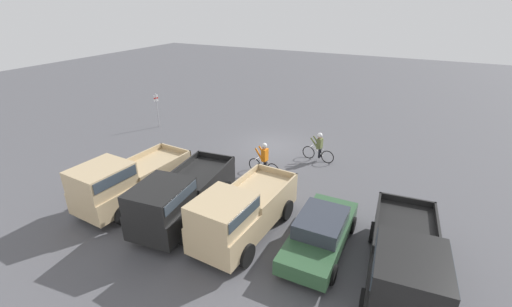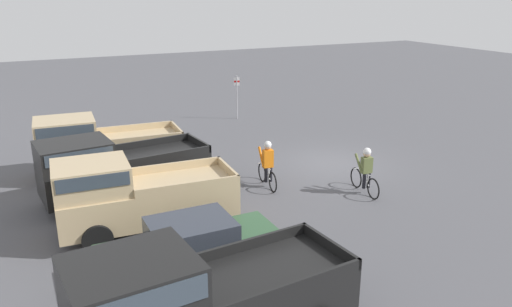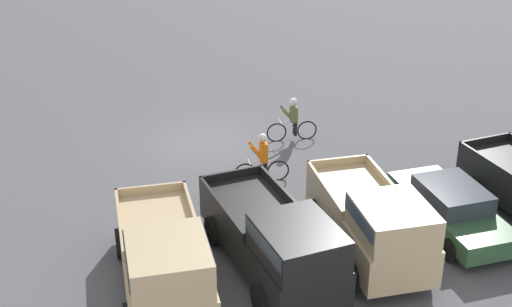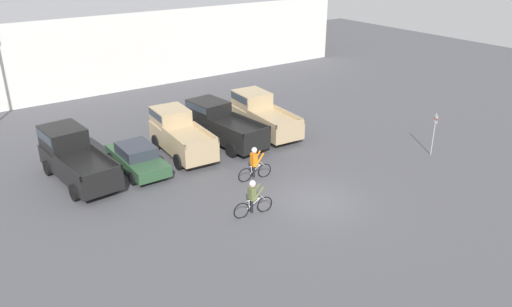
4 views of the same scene
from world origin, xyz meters
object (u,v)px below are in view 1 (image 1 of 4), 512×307
object	(u,v)px
cyclist_0	(264,158)
fire_lane_sign	(157,107)
pickup_truck_2	(180,196)
pickup_truck_3	(126,180)
sedan_0	(320,232)
cyclist_1	(319,146)
pickup_truck_0	(406,263)
pickup_truck_1	(241,212)

from	to	relation	value
cyclist_0	fire_lane_sign	world-z (taller)	fire_lane_sign
pickup_truck_2	pickup_truck_3	world-z (taller)	pickup_truck_3
pickup_truck_3	sedan_0	bearing A→B (deg)	-173.96
pickup_truck_2	cyclist_1	xyz separation A→B (m)	(-3.30, -7.98, -0.28)
pickup_truck_3	fire_lane_sign	xyz separation A→B (m)	(5.55, -8.34, 0.29)
cyclist_1	sedan_0	bearing A→B (deg)	107.55
pickup_truck_2	pickup_truck_3	distance (m)	2.88
sedan_0	pickup_truck_3	size ratio (longest dim) A/B	0.83
cyclist_1	pickup_truck_0	bearing A→B (deg)	122.24
pickup_truck_0	pickup_truck_2	world-z (taller)	pickup_truck_0
pickup_truck_2	pickup_truck_3	bearing A→B (deg)	0.90
pickup_truck_0	cyclist_0	xyz separation A→B (m)	(7.14, -5.31, -0.30)
pickup_truck_0	pickup_truck_3	bearing A→B (deg)	-0.35
sedan_0	cyclist_1	bearing A→B (deg)	-72.45
cyclist_1	pickup_truck_1	bearing A→B (deg)	85.87
fire_lane_sign	pickup_truck_2	bearing A→B (deg)	135.47
pickup_truck_3	cyclist_0	world-z (taller)	pickup_truck_3
sedan_0	cyclist_0	xyz separation A→B (m)	(4.29, -4.35, 0.19)
pickup_truck_2	fire_lane_sign	distance (m)	11.84
pickup_truck_2	fire_lane_sign	xyz separation A→B (m)	(8.44, -8.30, 0.31)
pickup_truck_1	pickup_truck_2	xyz separation A→B (m)	(2.73, 0.07, -0.02)
cyclist_0	pickup_truck_2	bearing A→B (deg)	76.36
pickup_truck_1	cyclist_0	world-z (taller)	pickup_truck_1
pickup_truck_2	cyclist_1	size ratio (longest dim) A/B	3.03
cyclist_0	cyclist_1	world-z (taller)	cyclist_0
sedan_0	pickup_truck_2	world-z (taller)	pickup_truck_2
cyclist_1	fire_lane_sign	bearing A→B (deg)	-1.56
pickup_truck_0	sedan_0	size ratio (longest dim) A/B	1.26
pickup_truck_0	pickup_truck_3	distance (m)	11.28
cyclist_0	fire_lane_sign	xyz separation A→B (m)	(9.70, -3.10, 0.57)
pickup_truck_0	cyclist_1	distance (m)	9.57
cyclist_0	pickup_truck_1	bearing A→B (deg)	105.95
cyclist_0	pickup_truck_3	bearing A→B (deg)	51.67
cyclist_1	pickup_truck_3	bearing A→B (deg)	52.41
cyclist_0	cyclist_1	bearing A→B (deg)	-126.17
cyclist_1	fire_lane_sign	size ratio (longest dim) A/B	0.78
pickup_truck_0	pickup_truck_3	xyz separation A→B (m)	(11.28, -0.07, -0.02)
pickup_truck_1	cyclist_0	size ratio (longest dim) A/B	2.83
pickup_truck_1	cyclist_0	bearing A→B (deg)	-74.05
pickup_truck_3	pickup_truck_1	bearing A→B (deg)	-178.86
pickup_truck_0	pickup_truck_2	size ratio (longest dim) A/B	1.01
sedan_0	fire_lane_sign	bearing A→B (deg)	-28.04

